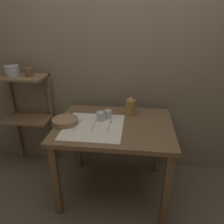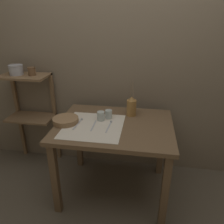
% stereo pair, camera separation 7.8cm
% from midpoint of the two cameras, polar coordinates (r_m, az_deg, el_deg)
% --- Properties ---
extents(ground_plane, '(12.00, 12.00, 0.00)m').
position_cam_midpoint_polar(ground_plane, '(2.47, -0.40, -19.41)').
color(ground_plane, brown).
extents(stone_wall_back, '(7.00, 0.06, 2.40)m').
position_cam_midpoint_polar(stone_wall_back, '(2.38, 1.12, 11.79)').
color(stone_wall_back, '#7A6B56').
rests_on(stone_wall_back, ground_plane).
extents(wooden_table, '(1.07, 0.83, 0.78)m').
position_cam_midpoint_polar(wooden_table, '(2.08, -0.45, -5.83)').
color(wooden_table, brown).
rests_on(wooden_table, ground_plane).
extents(wooden_shelf_unit, '(0.51, 0.30, 1.12)m').
position_cam_midpoint_polar(wooden_shelf_unit, '(2.66, -22.06, 1.75)').
color(wooden_shelf_unit, brown).
rests_on(wooden_shelf_unit, ground_plane).
extents(linen_cloth, '(0.53, 0.55, 0.00)m').
position_cam_midpoint_polar(linen_cloth, '(1.99, -5.97, -3.77)').
color(linen_cloth, beige).
rests_on(linen_cloth, wooden_table).
extents(pitcher_with_flowers, '(0.09, 0.09, 0.37)m').
position_cam_midpoint_polar(pitcher_with_flowers, '(2.18, 3.84, 1.49)').
color(pitcher_with_flowers, olive).
rests_on(pitcher_with_flowers, wooden_table).
extents(wooden_bowl, '(0.24, 0.24, 0.05)m').
position_cam_midpoint_polar(wooden_bowl, '(2.07, -13.20, -2.36)').
color(wooden_bowl, '#8E6B47').
rests_on(wooden_bowl, wooden_table).
extents(glass_tumbler_near, '(0.07, 0.07, 0.09)m').
position_cam_midpoint_polar(glass_tumbler_near, '(2.08, -4.11, -1.10)').
color(glass_tumbler_near, '#B7C1BC').
rests_on(glass_tumbler_near, wooden_table).
extents(glass_tumbler_far, '(0.07, 0.07, 0.08)m').
position_cam_midpoint_polar(glass_tumbler_far, '(2.12, -2.09, -0.57)').
color(glass_tumbler_far, '#B7C1BC').
rests_on(glass_tumbler_far, wooden_table).
extents(spoon_outer, '(0.03, 0.22, 0.02)m').
position_cam_midpoint_polar(spoon_outer, '(2.08, -9.53, -2.59)').
color(spoon_outer, '#A8A8AD').
rests_on(spoon_outer, wooden_table).
extents(knife_center, '(0.01, 0.21, 0.00)m').
position_cam_midpoint_polar(knife_center, '(1.99, -5.91, -3.63)').
color(knife_center, '#A8A8AD').
rests_on(knife_center, wooden_table).
extents(spoon_inner, '(0.03, 0.22, 0.02)m').
position_cam_midpoint_polar(spoon_inner, '(2.01, -1.61, -3.12)').
color(spoon_inner, '#A8A8AD').
rests_on(spoon_inner, wooden_table).
extents(metal_pot_large, '(0.15, 0.15, 0.11)m').
position_cam_midpoint_polar(metal_pot_large, '(2.56, -25.42, 9.78)').
color(metal_pot_large, '#A8A8AD').
rests_on(metal_pot_large, wooden_shelf_unit).
extents(metal_pot_small, '(0.08, 0.08, 0.09)m').
position_cam_midpoint_polar(metal_pot_small, '(2.47, -21.81, 9.72)').
color(metal_pot_small, brown).
rests_on(metal_pot_small, wooden_shelf_unit).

